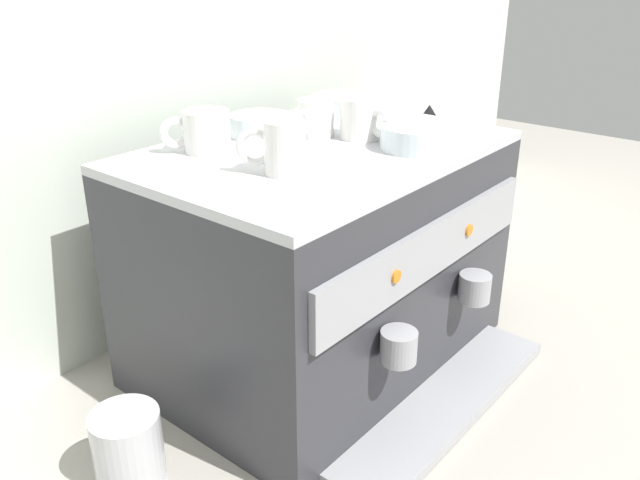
# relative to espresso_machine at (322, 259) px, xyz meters

# --- Properties ---
(ground_plane) EXTENTS (4.00, 4.00, 0.00)m
(ground_plane) POSITION_rel_espresso_machine_xyz_m (0.00, 0.00, -0.21)
(ground_plane) COLOR #9E998E
(tiled_backsplash_wall) EXTENTS (2.80, 0.03, 1.05)m
(tiled_backsplash_wall) POSITION_rel_espresso_machine_xyz_m (0.00, 0.34, 0.32)
(tiled_backsplash_wall) COLOR silver
(tiled_backsplash_wall) RESTS_ON ground_plane
(espresso_machine) EXTENTS (0.63, 0.55, 0.41)m
(espresso_machine) POSITION_rel_espresso_machine_xyz_m (0.00, 0.00, 0.00)
(espresso_machine) COLOR #2D2D33
(espresso_machine) RESTS_ON ground_plane
(ceramic_cup_0) EXTENTS (0.08, 0.09, 0.08)m
(ceramic_cup_0) POSITION_rel_espresso_machine_xyz_m (-0.15, -0.04, 0.25)
(ceramic_cup_0) COLOR white
(ceramic_cup_0) RESTS_ON espresso_machine
(ceramic_cup_1) EXTENTS (0.07, 0.11, 0.07)m
(ceramic_cup_1) POSITION_rel_espresso_machine_xyz_m (0.09, -0.02, 0.24)
(ceramic_cup_1) COLOR white
(ceramic_cup_1) RESTS_ON espresso_machine
(ceramic_cup_2) EXTENTS (0.10, 0.06, 0.07)m
(ceramic_cup_2) POSITION_rel_espresso_machine_xyz_m (0.04, 0.05, 0.24)
(ceramic_cup_2) COLOR white
(ceramic_cup_2) RESTS_ON espresso_machine
(ceramic_cup_3) EXTENTS (0.10, 0.09, 0.07)m
(ceramic_cup_3) POSITION_rel_espresso_machine_xyz_m (-0.14, 0.13, 0.24)
(ceramic_cup_3) COLOR white
(ceramic_cup_3) RESTS_ON espresso_machine
(ceramic_bowl_0) EXTENTS (0.10, 0.10, 0.03)m
(ceramic_bowl_0) POSITION_rel_espresso_machine_xyz_m (0.19, -0.00, 0.22)
(ceramic_bowl_0) COLOR silver
(ceramic_bowl_0) RESTS_ON espresso_machine
(ceramic_bowl_1) EXTENTS (0.12, 0.12, 0.04)m
(ceramic_bowl_1) POSITION_rel_espresso_machine_xyz_m (0.09, -0.13, 0.23)
(ceramic_bowl_1) COLOR silver
(ceramic_bowl_1) RESTS_ON espresso_machine
(ceramic_bowl_2) EXTENTS (0.12, 0.12, 0.04)m
(ceramic_bowl_2) POSITION_rel_espresso_machine_xyz_m (0.21, 0.12, 0.23)
(ceramic_bowl_2) COLOR silver
(ceramic_bowl_2) RESTS_ON espresso_machine
(ceramic_bowl_3) EXTENTS (0.11, 0.11, 0.04)m
(ceramic_bowl_3) POSITION_rel_espresso_machine_xyz_m (-0.01, 0.13, 0.23)
(ceramic_bowl_3) COLOR silver
(ceramic_bowl_3) RESTS_ON espresso_machine
(coffee_grinder) EXTENTS (0.16, 0.16, 0.40)m
(coffee_grinder) POSITION_rel_espresso_machine_xyz_m (0.46, 0.06, -0.00)
(coffee_grinder) COLOR #939399
(coffee_grinder) RESTS_ON ground_plane
(milk_pitcher) EXTENTS (0.10, 0.10, 0.12)m
(milk_pitcher) POSITION_rel_espresso_machine_xyz_m (-0.43, 0.01, -0.15)
(milk_pitcher) COLOR #B7B7BC
(milk_pitcher) RESTS_ON ground_plane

